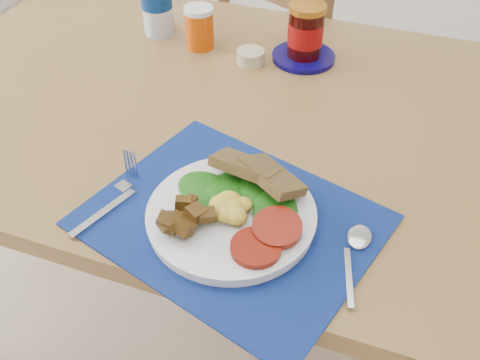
{
  "coord_description": "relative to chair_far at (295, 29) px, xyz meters",
  "views": [
    {
      "loc": [
        0.33,
        -0.65,
        1.37
      ],
      "look_at": [
        0.12,
        -0.07,
        0.8
      ],
      "focal_mm": 40.0,
      "sensor_mm": 36.0,
      "label": 1
    }
  ],
  "objects": [
    {
      "name": "placemat",
      "position": [
        0.15,
        -0.97,
        0.15
      ],
      "size": [
        0.51,
        0.45,
        0.0
      ],
      "primitive_type": "cube",
      "rotation": [
        0.0,
        0.0,
        -0.29
      ],
      "color": "#03042F",
      "rests_on": "table"
    },
    {
      "name": "ramekin",
      "position": [
        0.02,
        -0.49,
        0.17
      ],
      "size": [
        0.06,
        0.06,
        0.03
      ],
      "primitive_type": "cylinder",
      "color": "tan",
      "rests_on": "table"
    },
    {
      "name": "chair_far",
      "position": [
        0.0,
        0.0,
        0.0
      ],
      "size": [
        0.58,
        0.57,
        1.2
      ],
      "rotation": [
        0.0,
        0.0,
        2.71
      ],
      "color": "brown",
      "rests_on": "ground"
    },
    {
      "name": "spoon",
      "position": [
        0.35,
        -0.97,
        0.16
      ],
      "size": [
        0.04,
        0.16,
        0.0
      ],
      "rotation": [
        0.0,
        0.0,
        0.26
      ],
      "color": "#B2B5BA",
      "rests_on": "placemat"
    },
    {
      "name": "fork",
      "position": [
        -0.04,
        -0.98,
        0.16
      ],
      "size": [
        0.05,
        0.19,
        0.0
      ],
      "rotation": [
        0.0,
        0.0,
        -0.33
      ],
      "color": "#B2B5BA",
      "rests_on": "placemat"
    },
    {
      "name": "jam_on_saucer",
      "position": [
        0.13,
        -0.43,
        0.21
      ],
      "size": [
        0.14,
        0.14,
        0.13
      ],
      "color": "#09044D",
      "rests_on": "table"
    },
    {
      "name": "juice_glass",
      "position": [
        -0.12,
        -0.46,
        0.2
      ],
      "size": [
        0.07,
        0.07,
        0.09
      ],
      "primitive_type": "cylinder",
      "color": "#BF4005",
      "rests_on": "table"
    },
    {
      "name": "breakfast_plate",
      "position": [
        0.15,
        -0.97,
        0.17
      ],
      "size": [
        0.26,
        0.26,
        0.06
      ],
      "rotation": [
        0.0,
        0.0,
        -0.32
      ],
      "color": "silver",
      "rests_on": "placemat"
    },
    {
      "name": "table",
      "position": [
        0.03,
        -0.66,
        0.07
      ],
      "size": [
        1.4,
        0.9,
        0.75
      ],
      "color": "brown",
      "rests_on": "ground"
    }
  ]
}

